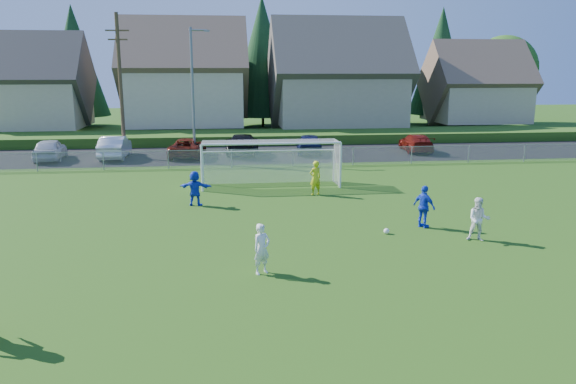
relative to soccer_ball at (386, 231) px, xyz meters
name	(u,v)px	position (x,y,z in m)	size (l,w,h in m)	color
ground	(323,306)	(-3.65, -6.37, -0.11)	(160.00, 160.00, 0.00)	#193D0C
asphalt_lot	(257,154)	(-3.65, 21.13, -0.10)	(60.00, 60.00, 0.00)	black
grass_embankment	(251,137)	(-3.65, 28.63, 0.29)	(70.00, 6.00, 0.80)	#1E420F
soccer_ball	(386,231)	(0.00, 0.00, 0.00)	(0.22, 0.22, 0.22)	white
player_white_a	(262,249)	(-5.10, -3.70, 0.69)	(0.58, 0.38, 1.60)	white
player_white_b	(479,219)	(3.10, -1.26, 0.71)	(0.80, 0.62, 1.64)	white
player_blue_a	(424,207)	(1.73, 0.71, 0.75)	(1.00, 0.42, 1.71)	blue
player_blue_b	(195,188)	(-7.54, 5.57, 0.71)	(1.52, 0.48, 1.63)	blue
goalkeeper	(315,178)	(-1.60, 7.13, 0.76)	(0.63, 0.42, 1.74)	#C7CD18
car_a	(50,149)	(-18.12, 20.12, 0.65)	(1.79, 4.46, 1.52)	#B6BABF
car_b	(115,147)	(-13.80, 20.49, 0.68)	(1.68, 4.82, 1.59)	silver
car_c	(188,147)	(-8.70, 20.47, 0.58)	(2.28, 4.96, 1.38)	#60170A
car_d	(243,144)	(-4.70, 21.17, 0.66)	(2.16, 5.32, 1.55)	black
car_e	(309,144)	(0.27, 21.00, 0.65)	(1.80, 4.47, 1.52)	#141A47
car_g	(416,143)	(8.57, 21.07, 0.57)	(1.90, 4.69, 1.36)	maroon
soccer_goal	(270,156)	(-3.65, 9.68, 1.52)	(7.42, 1.90, 2.50)	white
chainlink_fence	(262,157)	(-3.65, 15.63, 0.52)	(52.06, 0.06, 1.20)	gray
streetlight	(193,89)	(-8.09, 19.63, 4.73)	(1.38, 0.18, 9.00)	slate
utility_pole	(121,85)	(-13.15, 20.63, 5.04)	(1.60, 0.26, 10.00)	#473321
houses_row	(266,57)	(-1.67, 36.09, 7.22)	(53.90, 11.45, 13.27)	tan
tree_row	(253,62)	(-2.60, 42.36, 6.80)	(65.98, 12.36, 13.80)	#382616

